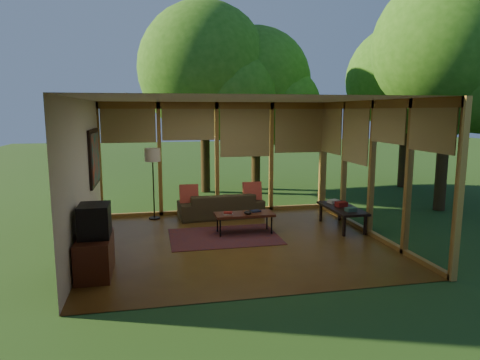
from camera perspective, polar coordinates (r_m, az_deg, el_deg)
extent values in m
plane|color=brown|center=(8.30, -0.33, -8.26)|extent=(5.50, 5.50, 0.00)
plane|color=white|center=(7.92, -0.34, 10.71)|extent=(5.50, 5.50, 0.00)
cube|color=beige|center=(7.93, -20.20, 0.35)|extent=(0.04, 5.00, 2.70)
cube|color=beige|center=(5.61, 4.79, -2.58)|extent=(5.50, 0.04, 2.70)
cube|color=olive|center=(10.44, -3.09, 2.92)|extent=(5.50, 0.12, 2.70)
cube|color=olive|center=(8.96, 17.17, 1.47)|extent=(0.12, 5.00, 2.70)
plane|color=#25481B|center=(18.61, 19.24, 0.97)|extent=(40.00, 40.00, 0.00)
cylinder|color=#3A2915|center=(13.23, -4.76, 8.80)|extent=(0.28, 0.28, 4.81)
sphere|color=#265B14|center=(13.28, -4.84, 14.56)|extent=(3.93, 3.93, 3.93)
cylinder|color=#3A2915|center=(13.69, 2.09, 7.80)|extent=(0.28, 0.28, 4.31)
sphere|color=#265B14|center=(13.71, 2.12, 12.82)|extent=(3.44, 3.44, 3.44)
cylinder|color=#3A2915|center=(11.69, 25.20, 8.79)|extent=(0.28, 0.28, 5.17)
sphere|color=#265B14|center=(11.79, 25.69, 15.77)|extent=(3.45, 3.45, 3.45)
cylinder|color=#3A2915|center=(14.89, 20.34, 7.65)|extent=(0.28, 0.28, 4.47)
sphere|color=#265B14|center=(14.92, 20.61, 12.41)|extent=(3.44, 3.44, 3.44)
cube|color=maroon|center=(8.64, -2.12, -7.53)|extent=(2.16, 1.53, 0.01)
imported|color=#3D331E|center=(10.13, -2.58, -3.37)|extent=(2.02, 0.91, 0.58)
cube|color=maroon|center=(9.93, -6.82, -1.88)|extent=(0.43, 0.23, 0.45)
cube|color=maroon|center=(10.16, 1.63, -1.53)|extent=(0.44, 0.23, 0.46)
cube|color=#B4ABA3|center=(8.64, -1.62, -4.55)|extent=(0.19, 0.15, 0.03)
cube|color=maroon|center=(8.63, -1.62, -4.36)|extent=(0.20, 0.17, 0.03)
cube|color=black|center=(8.88, 2.05, -4.15)|extent=(0.24, 0.21, 0.03)
ellipsoid|color=black|center=(8.66, 1.05, -4.36)|extent=(0.16, 0.16, 0.07)
cube|color=#4F2215|center=(7.02, -18.77, -9.51)|extent=(0.50, 1.00, 0.60)
cube|color=black|center=(6.86, -18.84, -5.15)|extent=(0.45, 0.55, 0.50)
cube|color=#31564C|center=(9.07, 14.55, -3.83)|extent=(0.23, 0.18, 0.08)
cube|color=maroon|center=(9.46, 13.35, -3.16)|extent=(0.26, 0.20, 0.10)
cube|color=#B4ABA3|center=(9.82, 12.35, -2.79)|extent=(0.28, 0.24, 0.07)
cylinder|color=black|center=(10.22, -11.33, -5.00)|extent=(0.26, 0.26, 0.03)
cylinder|color=black|center=(10.07, -11.47, -0.71)|extent=(0.03, 0.03, 1.52)
cylinder|color=beige|center=(9.97, -11.60, 3.31)|extent=(0.36, 0.36, 0.30)
cube|color=#4F2215|center=(8.76, 0.58, -4.61)|extent=(1.20, 0.50, 0.05)
cylinder|color=black|center=(8.55, -2.65, -6.45)|extent=(0.03, 0.03, 0.38)
cylinder|color=black|center=(8.77, 4.24, -6.05)|extent=(0.03, 0.03, 0.38)
cylinder|color=black|center=(8.89, -3.03, -5.83)|extent=(0.03, 0.03, 0.38)
cylinder|color=black|center=(9.11, 3.61, -5.47)|extent=(0.03, 0.03, 0.38)
cube|color=black|center=(9.43, 13.46, -3.68)|extent=(0.60, 1.40, 0.05)
cube|color=black|center=(8.87, 13.71, -6.05)|extent=(0.05, 0.05, 0.40)
cube|color=black|center=(9.07, 16.35, -5.81)|extent=(0.05, 0.05, 0.40)
cube|color=black|center=(9.92, 10.73, -4.31)|extent=(0.05, 0.05, 0.40)
cube|color=black|center=(10.11, 13.14, -4.15)|extent=(0.05, 0.05, 0.40)
cube|color=black|center=(9.28, -18.87, 2.88)|extent=(0.05, 1.35, 1.15)
cube|color=#166567|center=(9.27, -18.69, 2.89)|extent=(0.02, 1.20, 1.00)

